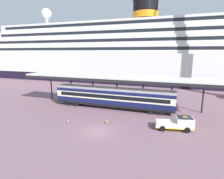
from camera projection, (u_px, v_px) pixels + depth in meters
ground_plane at (97, 131)px, 25.21m from camera, size 400.00×400.00×0.00m
cruise_ship at (128, 54)px, 68.82m from camera, size 128.83×22.56×29.57m
platform_canopy at (113, 78)px, 34.84m from camera, size 38.09×5.14×6.31m
train_carriage at (113, 97)px, 35.16m from camera, size 23.50×2.81×4.11m
service_truck at (178, 123)px, 25.69m from camera, size 5.47×2.94×2.02m
traffic_cone_near at (107, 121)px, 27.90m from camera, size 0.36×0.36×0.74m
traffic_cone_mid at (68, 121)px, 28.16m from camera, size 0.36×0.36×0.61m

